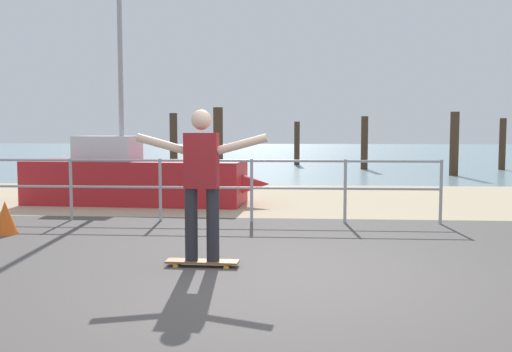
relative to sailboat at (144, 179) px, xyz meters
name	(u,v)px	position (x,y,z in m)	size (l,w,h in m)	color
ground_plane	(288,313)	(3.06, -6.83, -0.52)	(24.00, 10.00, 0.04)	#514C49
beach_strip	(294,199)	(3.06, 1.17, -0.52)	(24.00, 6.00, 0.04)	tan
sea_surface	(296,152)	(3.06, 29.17, -0.52)	(72.00, 50.00, 0.04)	#75939E
railing_fence	(115,180)	(0.12, -2.23, 0.17)	(10.64, 0.05, 1.05)	#9EA0A5
sailboat	(144,179)	(0.00, 0.00, 0.00)	(5.01, 1.66, 5.20)	#B21E23
skateboard	(202,262)	(2.09, -5.33, -0.45)	(0.81, 0.23, 0.08)	brown
skateboarder	(202,176)	(2.09, -5.33, 0.50)	(1.45, 0.22, 1.65)	#26262B
groyne_post_0	(174,140)	(-2.11, 12.52, 0.61)	(0.33, 0.33, 2.25)	#422D1E
groyne_post_1	(218,142)	(0.50, 7.43, 0.62)	(0.32, 0.32, 2.28)	#422D1E
groyne_post_2	(297,143)	(3.12, 13.70, 0.43)	(0.24, 0.24, 1.91)	#422D1E
groyne_post_3	(364,143)	(5.73, 10.97, 0.51)	(0.27, 0.27, 2.07)	#422D1E
groyne_post_4	(454,144)	(8.34, 7.99, 0.55)	(0.29, 0.29, 2.14)	#422D1E
groyne_post_5	(502,144)	(10.96, 11.02, 0.47)	(0.25, 0.25, 1.99)	#422D1E
traffic_cone	(5,218)	(-1.06, -3.60, -0.27)	(0.36, 0.36, 0.50)	#E55919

